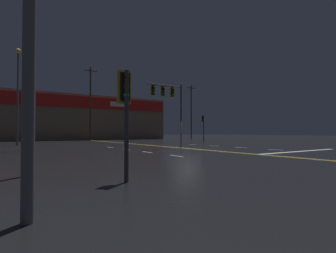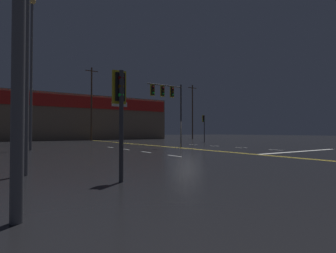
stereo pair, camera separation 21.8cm
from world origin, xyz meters
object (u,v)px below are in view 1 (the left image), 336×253
traffic_signal_corner_southwest (125,100)px  streetlight_far_left (31,55)px  traffic_signal_median (168,97)px  traffic_signal_corner_northeast (203,122)px  streetlight_near_right (18,84)px

traffic_signal_corner_southwest → streetlight_far_left: size_ratio=0.27×
traffic_signal_corner_southwest → traffic_signal_median: bearing=52.0°
traffic_signal_median → traffic_signal_corner_northeast: bearing=36.5°
streetlight_far_left → traffic_signal_corner_southwest: bearing=-87.2°
traffic_signal_corner_northeast → streetlight_far_left: bearing=-166.8°
traffic_signal_corner_southwest → streetlight_far_left: streetlight_far_left is taller
traffic_signal_corner_northeast → streetlight_near_right: 23.79m
traffic_signal_median → traffic_signal_corner_northeast: size_ratio=1.52×
traffic_signal_corner_southwest → streetlight_near_right: size_ratio=0.31×
traffic_signal_corner_northeast → streetlight_far_left: size_ratio=0.32×
traffic_signal_median → streetlight_far_left: streetlight_far_left is taller
traffic_signal_median → traffic_signal_corner_southwest: traffic_signal_median is taller
traffic_signal_median → streetlight_far_left: size_ratio=0.48×
traffic_signal_median → streetlight_far_left: 11.65m
traffic_signal_corner_southwest → streetlight_far_left: (-0.81, 16.24, 5.18)m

